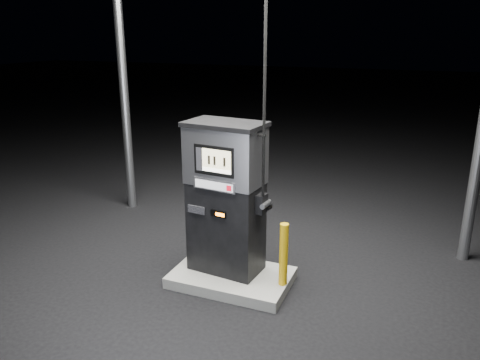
% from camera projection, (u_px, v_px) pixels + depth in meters
% --- Properties ---
extents(ground, '(80.00, 80.00, 0.00)m').
position_uv_depth(ground, '(232.00, 282.00, 6.48)').
color(ground, black).
rests_on(ground, ground).
extents(pump_island, '(1.60, 1.00, 0.15)m').
position_uv_depth(pump_island, '(232.00, 278.00, 6.46)').
color(pump_island, slate).
rests_on(pump_island, ground).
extents(fuel_dispenser, '(1.17, 0.71, 4.30)m').
position_uv_depth(fuel_dispenser, '(226.00, 197.00, 6.24)').
color(fuel_dispenser, black).
rests_on(fuel_dispenser, pump_island).
extents(bollard_left, '(0.13, 0.13, 0.93)m').
position_uv_depth(bollard_left, '(193.00, 237.00, 6.43)').
color(bollard_left, '#D19D0B').
rests_on(bollard_left, pump_island).
extents(bollard_right, '(0.13, 0.13, 0.85)m').
position_uv_depth(bollard_right, '(284.00, 255.00, 6.02)').
color(bollard_right, '#D19D0B').
rests_on(bollard_right, pump_island).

